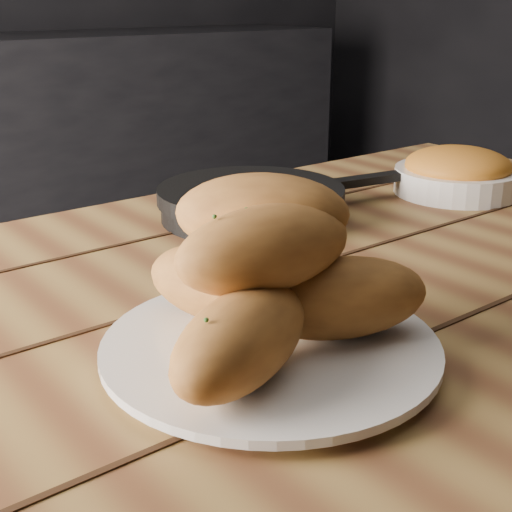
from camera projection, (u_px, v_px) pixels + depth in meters
The scene contains 7 objects.
floor at pixel (302, 448), 1.75m from camera, with size 4.00×4.00×0.00m, color #38383A.
counter at pixel (23, 153), 2.85m from camera, with size 2.80×0.60×0.90m, color black.
table at pixel (347, 379), 0.77m from camera, with size 1.44×0.97×0.75m.
plate at pixel (270, 350), 0.61m from camera, with size 0.29×0.29×0.02m.
bread_rolls at pixel (267, 277), 0.59m from camera, with size 0.29×0.25×0.14m.
skillet at pixel (252, 202), 1.00m from camera, with size 0.39×0.26×0.05m.
bowl at pixel (457, 173), 1.12m from camera, with size 0.19×0.19×0.07m.
Camera 1 is at (-1.00, -1.09, 1.05)m, focal length 50.00 mm.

